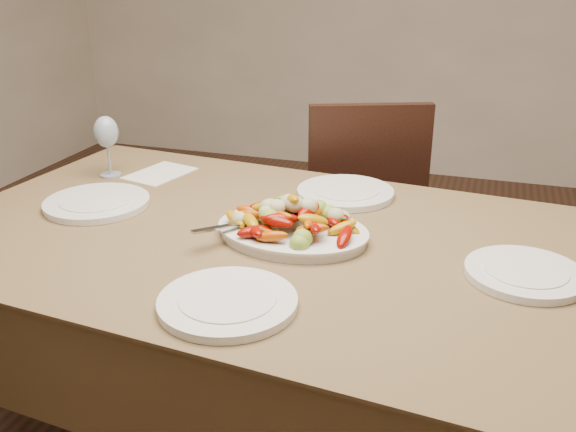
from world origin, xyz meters
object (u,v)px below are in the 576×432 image
Objects in this scene: dining_table at (288,366)px; chair_far at (357,215)px; plate_right at (525,274)px; plate_far at (345,193)px; wine_glass at (107,145)px; plate_near at (228,303)px; serving_platter at (292,234)px; plate_left at (97,203)px.

chair_far is at bearing 90.61° from dining_table.
plate_far is at bearing 142.38° from plate_right.
wine_glass is (-0.75, -0.05, 0.09)m from plate_far.
plate_right is at bearing 29.04° from plate_near.
serving_platter is 0.76m from wine_glass.
plate_near is 0.94m from wine_glass.
plate_left is 1.03× the size of plate_near.
chair_far reaches higher than plate_right.
plate_far reaches higher than dining_table.
plate_near is at bearing -35.12° from plate_left.
dining_table is 6.52× the size of plate_near.
plate_far is 0.70m from plate_near.
plate_left is at bearing 34.20° from chair_far.
plate_right reaches higher than dining_table.
dining_table is at bearing 68.71° from chair_far.
wine_glass is (-0.68, 0.64, 0.09)m from plate_near.
serving_platter reaches higher than plate_left.
dining_table is 0.90m from chair_far.
wine_glass is at bearing 136.51° from plate_near.
wine_glass reaches higher than serving_platter.
plate_far is 1.00× the size of plate_near.
serving_platter is 1.28× the size of plate_left.
serving_platter is 1.32× the size of plate_far.
plate_near reaches higher than dining_table.
plate_left and plate_near have the same top height.
wine_glass reaches higher than plate_far.
wine_glass is (-0.70, 0.28, 0.09)m from serving_platter.
serving_platter is 0.36m from plate_near.
plate_right is at bearing -3.49° from dining_table.
dining_table is 0.52m from plate_near.
plate_right is (1.13, -0.08, 0.00)m from plate_left.
plate_far is at bearing 75.76° from chair_far.
serving_platter is 1.44× the size of plate_right.
wine_glass is at bearing -175.93° from plate_far.
plate_far is at bearing 79.39° from dining_table.
chair_far is at bearing 41.66° from wine_glass.
serving_platter is 1.82× the size of wine_glass.
chair_far is at bearing 97.66° from plate_far.
plate_near is at bearing -43.49° from wine_glass.
dining_table is 6.53× the size of plate_far.
dining_table is at bearing -4.72° from plate_left.
plate_left is 1.14m from plate_right.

